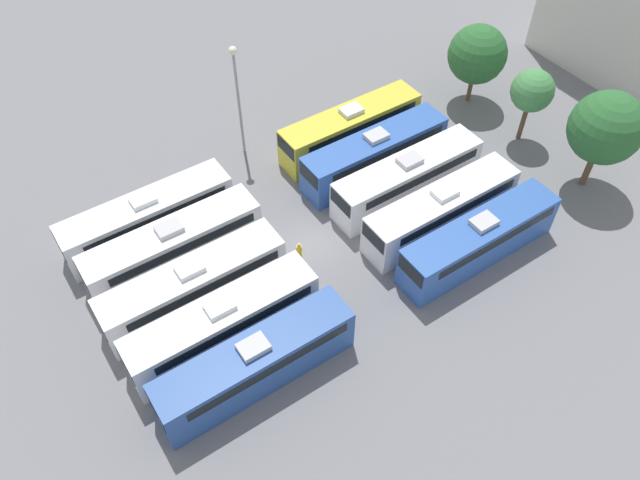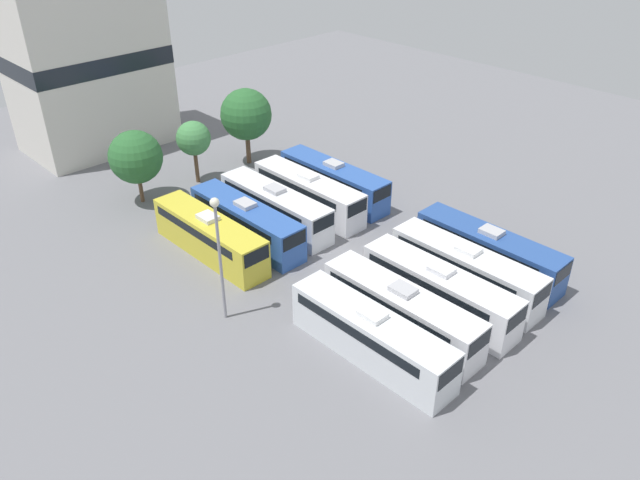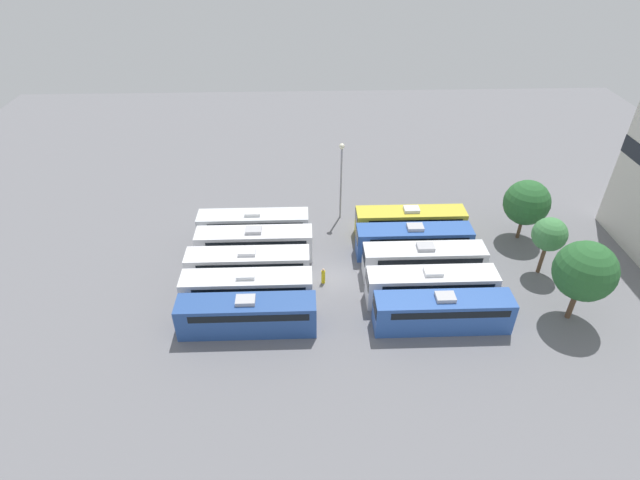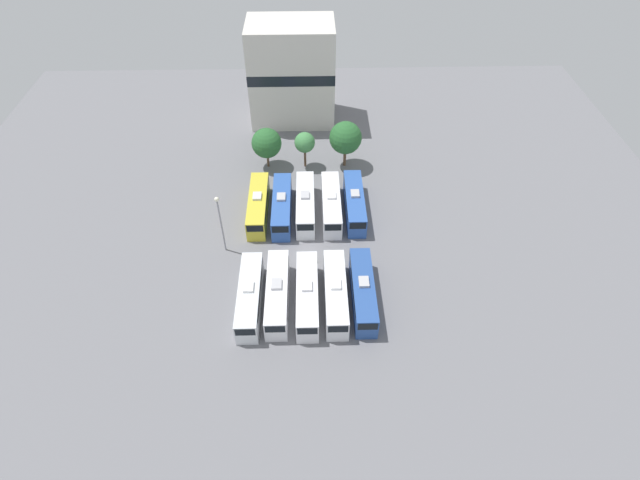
{
  "view_description": "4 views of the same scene",
  "coord_description": "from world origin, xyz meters",
  "views": [
    {
      "loc": [
        23.21,
        -14.76,
        31.84
      ],
      "look_at": [
        1.21,
        0.02,
        1.62
      ],
      "focal_mm": 35.0,
      "sensor_mm": 36.0,
      "label": 1
    },
    {
      "loc": [
        -29.59,
        -27.36,
        26.4
      ],
      "look_at": [
        -1.83,
        1.26,
        2.22
      ],
      "focal_mm": 35.0,
      "sensor_mm": 36.0,
      "label": 2
    },
    {
      "loc": [
        37.47,
        -2.92,
        30.81
      ],
      "look_at": [
        -1.96,
        -1.53,
        3.09
      ],
      "focal_mm": 28.0,
      "sensor_mm": 36.0,
      "label": 3
    },
    {
      "loc": [
        0.65,
        -46.35,
        47.87
      ],
      "look_at": [
        1.77,
        0.76,
        1.84
      ],
      "focal_mm": 28.0,
      "sensor_mm": 36.0,
      "label": 4
    }
  ],
  "objects": [
    {
      "name": "bus_9",
      "position": [
        6.93,
        8.55,
        1.73
      ],
      "size": [
        2.59,
        11.61,
        3.5
      ],
      "color": "#2D56A8",
      "rests_on": "ground_plane"
    },
    {
      "name": "bus_8",
      "position": [
        3.57,
        8.3,
        1.73
      ],
      "size": [
        2.59,
        11.61,
        3.5
      ],
      "color": "silver",
      "rests_on": "ground_plane"
    },
    {
      "name": "bus_1",
      "position": [
        -3.54,
        -8.02,
        1.73
      ],
      "size": [
        2.59,
        11.61,
        3.5
      ],
      "color": "silver",
      "rests_on": "ground_plane"
    },
    {
      "name": "bus_7",
      "position": [
        -0.15,
        8.39,
        1.73
      ],
      "size": [
        2.59,
        11.61,
        3.5
      ],
      "color": "silver",
      "rests_on": "ground_plane"
    },
    {
      "name": "tree_1",
      "position": [
        -0.15,
        19.9,
        4.44
      ],
      "size": [
        3.22,
        3.22,
        6.08
      ],
      "color": "brown",
      "rests_on": "ground_plane"
    },
    {
      "name": "light_pole",
      "position": [
        -10.9,
        1.09,
        6.03
      ],
      "size": [
        0.6,
        0.6,
        9.09
      ],
      "color": "gray",
      "rests_on": "ground_plane"
    },
    {
      "name": "bus_5",
      "position": [
        -6.9,
        8.32,
        1.73
      ],
      "size": [
        2.59,
        11.61,
        3.5
      ],
      "color": "gold",
      "rests_on": "ground_plane"
    },
    {
      "name": "tree_2",
      "position": [
        6.2,
        20.01,
        5.14
      ],
      "size": [
        5.08,
        5.08,
        7.7
      ],
      "color": "brown",
      "rests_on": "ground_plane"
    },
    {
      "name": "tree_0",
      "position": [
        -6.12,
        20.02,
        4.36
      ],
      "size": [
        4.7,
        4.7,
        6.72
      ],
      "color": "brown",
      "rests_on": "ground_plane"
    },
    {
      "name": "bus_6",
      "position": [
        -3.51,
        8.06,
        1.73
      ],
      "size": [
        2.59,
        11.61,
        3.5
      ],
      "color": "#2D56A8",
      "rests_on": "ground_plane"
    },
    {
      "name": "bus_4",
      "position": [
        6.74,
        -7.91,
        1.73
      ],
      "size": [
        2.59,
        11.61,
        3.5
      ],
      "color": "#284C93",
      "rests_on": "ground_plane"
    },
    {
      "name": "worker_person",
      "position": [
        0.76,
        -1.31,
        0.78
      ],
      "size": [
        0.36,
        0.36,
        1.69
      ],
      "color": "gold",
      "rests_on": "ground_plane"
    },
    {
      "name": "bus_2",
      "position": [
        0.03,
        -8.36,
        1.73
      ],
      "size": [
        2.59,
        11.61,
        3.5
      ],
      "color": "white",
      "rests_on": "ground_plane"
    },
    {
      "name": "ground_plane",
      "position": [
        0.0,
        0.0,
        0.0
      ],
      "size": [
        109.85,
        109.85,
        0.0
      ],
      "primitive_type": "plane",
      "color": "slate"
    },
    {
      "name": "bus_0",
      "position": [
        -6.81,
        -8.35,
        1.73
      ],
      "size": [
        2.59,
        11.61,
        3.5
      ],
      "color": "silver",
      "rests_on": "ground_plane"
    },
    {
      "name": "bus_3",
      "position": [
        3.42,
        -8.17,
        1.73
      ],
      "size": [
        2.59,
        11.61,
        3.5
      ],
      "color": "silver",
      "rests_on": "ground_plane"
    }
  ]
}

